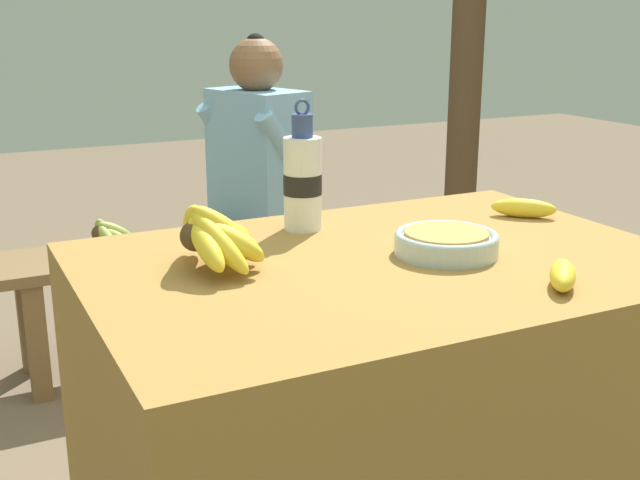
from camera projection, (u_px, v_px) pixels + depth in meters
The scene contains 9 objects.
market_counter at pixel (380, 420), 1.69m from camera, with size 1.17×0.82×0.71m.
banana_bunch_ripe at pixel (214, 235), 1.50m from camera, with size 0.17×0.26×0.14m.
serving_bowl at pixel (446, 242), 1.61m from camera, with size 0.21×0.21×0.05m.
water_bottle at pixel (303, 180), 1.77m from camera, with size 0.09×0.09×0.29m.
loose_banana_front at pixel (563, 275), 1.42m from camera, with size 0.12×0.13×0.04m.
loose_banana_side at pixel (524, 208), 1.90m from camera, with size 0.14×0.14×0.04m.
wooden_bench at pixel (222, 256), 2.82m from camera, with size 1.51×0.32×0.42m.
seated_vendor at pixel (248, 176), 2.74m from camera, with size 0.46×0.43×1.11m.
banana_bunch_green at pixel (109, 233), 2.63m from camera, with size 0.15×0.23×0.12m.
Camera 1 is at (-0.78, -1.30, 1.19)m, focal length 45.00 mm.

